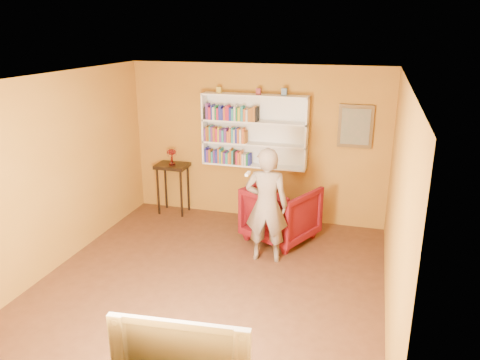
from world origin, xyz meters
name	(u,v)px	position (x,y,z in m)	size (l,w,h in m)	color
room_shell	(208,214)	(0.00, 0.00, 1.02)	(5.30, 5.80, 2.88)	#482917
bookshelf	(255,131)	(0.00, 2.41, 1.59)	(1.80, 0.29, 1.23)	white
books_row_lower	(227,157)	(-0.46, 2.30, 1.12)	(0.82, 0.19, 0.27)	navy
books_row_middle	(225,135)	(-0.50, 2.30, 1.51)	(0.74, 0.19, 0.26)	#59297D
books_row_upper	(231,113)	(-0.39, 2.30, 1.89)	(0.93, 0.19, 0.27)	black
ornament_left	(219,90)	(-0.61, 2.35, 2.26)	(0.07, 0.07, 0.10)	gold
ornament_centre	(259,91)	(0.07, 2.35, 2.27)	(0.07, 0.07, 0.10)	maroon
ornament_right	(284,92)	(0.49, 2.35, 2.27)	(0.09, 0.09, 0.12)	slate
framed_painting	(356,126)	(1.65, 2.46, 1.75)	(0.55, 0.05, 0.70)	#513917
console_table	(173,173)	(-1.49, 2.25, 0.76)	(0.56, 0.43, 0.92)	black
ruby_lustre	(172,153)	(-1.49, 2.25, 1.12)	(0.18, 0.17, 0.28)	maroon
armchair	(281,213)	(0.63, 1.67, 0.45)	(0.97, 0.99, 0.91)	#4F050F
person	(267,205)	(0.56, 0.92, 0.85)	(0.62, 0.41, 1.70)	#746355
game_remote	(248,174)	(0.36, 0.60, 1.40)	(0.04, 0.15, 0.04)	white
television	(183,348)	(0.60, -2.25, 0.80)	(1.14, 0.15, 0.66)	black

